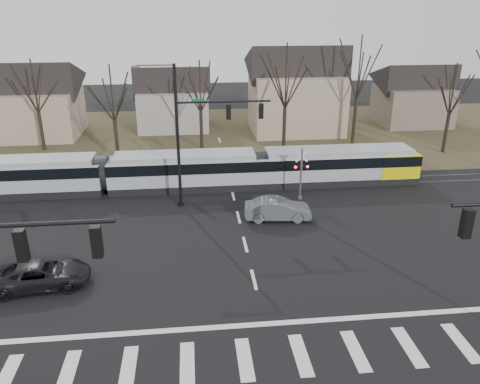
{
  "coord_description": "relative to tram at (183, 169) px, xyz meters",
  "views": [
    {
      "loc": [
        -3.06,
        -19.43,
        13.85
      ],
      "look_at": [
        0.0,
        9.0,
        2.3
      ],
      "focal_mm": 35.0,
      "sensor_mm": 36.0,
      "label": 1
    }
  ],
  "objects": [
    {
      "name": "rail_crossing_signal",
      "position": [
        8.8,
        -3.21,
        0.3
      ],
      "size": [
        1.08,
        0.36,
        4.0
      ],
      "color": "#59595B",
      "rests_on": "ground"
    },
    {
      "name": "tree_row",
      "position": [
        5.8,
        10.0,
        3.41
      ],
      "size": [
        59.2,
        7.2,
        10.0
      ],
      "color": "black",
      "rests_on": "ground"
    },
    {
      "name": "tram",
      "position": [
        0.0,
        0.0,
        0.0
      ],
      "size": [
        38.44,
        2.85,
        2.91
      ],
      "color": "gray",
      "rests_on": "ground"
    },
    {
      "name": "house_a",
      "position": [
        -16.2,
        18.0,
        2.88
      ],
      "size": [
        9.72,
        8.64,
        8.6
      ],
      "color": "gray",
      "rests_on": "ground"
    },
    {
      "name": "crosswalk",
      "position": [
        3.8,
        -20.0,
        -1.58
      ],
      "size": [
        27.0,
        2.6,
        0.01
      ],
      "color": "silver",
      "rests_on": "ground"
    },
    {
      "name": "ground",
      "position": [
        3.8,
        -16.0,
        -1.59
      ],
      "size": [
        140.0,
        140.0,
        0.0
      ],
      "primitive_type": "plane",
      "color": "black"
    },
    {
      "name": "lane_dashes",
      "position": [
        3.8,
        -0.0,
        -1.58
      ],
      "size": [
        0.18,
        30.0,
        0.01
      ],
      "color": "silver",
      "rests_on": "ground"
    },
    {
      "name": "house_b",
      "position": [
        -1.2,
        20.0,
        2.38
      ],
      "size": [
        8.64,
        7.56,
        7.65
      ],
      "color": "gray",
      "rests_on": "ground"
    },
    {
      "name": "suv",
      "position": [
        -7.35,
        -13.41,
        -0.9
      ],
      "size": [
        3.48,
        5.49,
        1.37
      ],
      "primitive_type": "imported",
      "rotation": [
        0.0,
        0.0,
        1.69
      ],
      "color": "black",
      "rests_on": "ground"
    },
    {
      "name": "signal_pole_far",
      "position": [
        1.39,
        -3.5,
        4.11
      ],
      "size": [
        9.28,
        0.44,
        10.2
      ],
      "color": "black",
      "rests_on": "ground"
    },
    {
      "name": "house_d",
      "position": [
        27.8,
        19.0,
        2.38
      ],
      "size": [
        8.64,
        7.56,
        7.65
      ],
      "color": "brown",
      "rests_on": "ground"
    },
    {
      "name": "rail_pair",
      "position": [
        3.8,
        -0.2,
        -1.56
      ],
      "size": [
        90.0,
        1.52,
        0.06
      ],
      "color": "#59595E",
      "rests_on": "ground"
    },
    {
      "name": "house_c",
      "position": [
        12.8,
        17.0,
        3.64
      ],
      "size": [
        10.8,
        8.64,
        10.1
      ],
      "color": "gray",
      "rests_on": "ground"
    },
    {
      "name": "grass_verge",
      "position": [
        3.8,
        16.0,
        -1.58
      ],
      "size": [
        140.0,
        28.0,
        0.01
      ],
      "primitive_type": "cube",
      "color": "#38331E",
      "rests_on": "ground"
    },
    {
      "name": "stop_line",
      "position": [
        3.8,
        -17.8,
        -1.58
      ],
      "size": [
        28.0,
        0.35,
        0.01
      ],
      "primitive_type": "cube",
      "color": "silver",
      "rests_on": "ground"
    },
    {
      "name": "sedan",
      "position": [
        6.45,
        -6.59,
        -0.84
      ],
      "size": [
        2.39,
        4.82,
        1.5
      ],
      "primitive_type": "imported",
      "rotation": [
        0.0,
        0.0,
        1.48
      ],
      "color": "#575B5F",
      "rests_on": "ground"
    }
  ]
}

